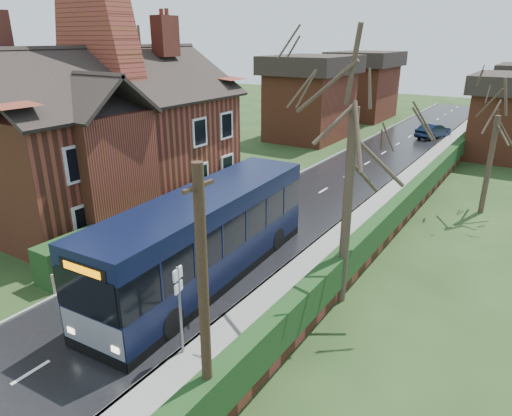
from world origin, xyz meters
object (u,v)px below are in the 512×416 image
Objects in this scene: car_silver at (245,207)px; car_green at (193,225)px; bus_stop_sign at (179,299)px; telegraph_pole at (204,314)px; bus at (206,238)px; brick_house at (107,131)px.

car_green is at bearing -107.43° from car_silver.
car_silver is 0.93× the size of car_green.
telegraph_pole reaches higher than bus_stop_sign.
car_silver is 0.60× the size of telegraph_pole.
car_silver is at bearing 101.71° from bus_stop_sign.
car_green is (-3.06, 2.80, -1.12)m from bus.
brick_house is 17.49m from telegraph_pole.
car_green is at bearing 115.11° from bus_stop_sign.
brick_house is 4.81× the size of bus_stop_sign.
brick_house is at bearing 134.10° from bus_stop_sign.
brick_house is 1.23× the size of bus.
telegraph_pole is at bearing -63.85° from car_silver.
bus reaches higher than car_silver.
car_green is at bearing 134.20° from bus.
car_silver is at bearing 19.25° from brick_house.
bus is at bearing 129.26° from telegraph_pole.
car_silver is (7.23, 2.53, -3.67)m from brick_house.
brick_house is 3.26× the size of car_green.
bus is at bearing -73.90° from car_silver.
bus_stop_sign is (5.45, -7.00, 1.35)m from car_green.
bus is at bearing -66.00° from car_green.
car_silver reaches higher than car_green.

